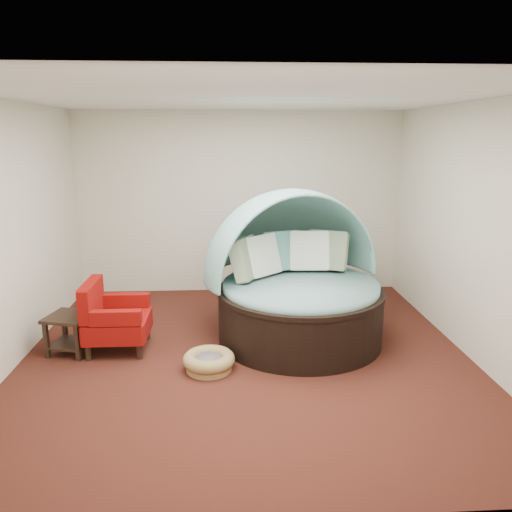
{
  "coord_description": "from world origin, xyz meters",
  "views": [
    {
      "loc": [
        -0.2,
        -5.23,
        2.43
      ],
      "look_at": [
        0.14,
        0.6,
        1.01
      ],
      "focal_mm": 35.0,
      "sensor_mm": 36.0,
      "label": 1
    }
  ],
  "objects": [
    {
      "name": "wall_front",
      "position": [
        0.0,
        -2.5,
        1.4
      ],
      "size": [
        5.0,
        0.0,
        5.0
      ],
      "primitive_type": "plane",
      "rotation": [
        -1.57,
        0.0,
        0.0
      ],
      "color": "beige",
      "rests_on": "floor"
    },
    {
      "name": "floor",
      "position": [
        0.0,
        0.0,
        0.0
      ],
      "size": [
        5.0,
        5.0,
        0.0
      ],
      "primitive_type": "plane",
      "color": "#481C14",
      "rests_on": "ground"
    },
    {
      "name": "wall_right",
      "position": [
        2.5,
        0.0,
        1.4
      ],
      "size": [
        0.0,
        5.0,
        5.0
      ],
      "primitive_type": "plane",
      "rotation": [
        1.57,
        0.0,
        -1.57
      ],
      "color": "beige",
      "rests_on": "floor"
    },
    {
      "name": "ceiling",
      "position": [
        0.0,
        0.0,
        2.8
      ],
      "size": [
        5.0,
        5.0,
        0.0
      ],
      "primitive_type": "plane",
      "rotation": [
        3.14,
        0.0,
        0.0
      ],
      "color": "white",
      "rests_on": "wall_back"
    },
    {
      "name": "wall_left",
      "position": [
        -2.5,
        0.0,
        1.4
      ],
      "size": [
        0.0,
        5.0,
        5.0
      ],
      "primitive_type": "plane",
      "rotation": [
        1.57,
        0.0,
        1.57
      ],
      "color": "beige",
      "rests_on": "floor"
    },
    {
      "name": "side_table",
      "position": [
        -2.0,
        0.2,
        0.29
      ],
      "size": [
        0.57,
        0.57,
        0.45
      ],
      "rotation": [
        0.0,
        0.0,
        -0.24
      ],
      "color": "black",
      "rests_on": "floor"
    },
    {
      "name": "pet_basket",
      "position": [
        -0.41,
        -0.34,
        0.1
      ],
      "size": [
        0.59,
        0.59,
        0.19
      ],
      "rotation": [
        0.0,
        0.0,
        0.06
      ],
      "color": "olive",
      "rests_on": "floor"
    },
    {
      "name": "red_armchair",
      "position": [
        -1.53,
        0.26,
        0.38
      ],
      "size": [
        0.7,
        0.71,
        0.82
      ],
      "rotation": [
        0.0,
        0.0,
        -0.0
      ],
      "color": "black",
      "rests_on": "floor"
    },
    {
      "name": "canopy_daybed",
      "position": [
        0.63,
        0.53,
        0.84
      ],
      "size": [
        2.57,
        2.53,
        1.82
      ],
      "rotation": [
        0.0,
        0.0,
        0.34
      ],
      "color": "black",
      "rests_on": "floor"
    },
    {
      "name": "wall_back",
      "position": [
        0.0,
        2.5,
        1.4
      ],
      "size": [
        5.0,
        0.0,
        5.0
      ],
      "primitive_type": "plane",
      "rotation": [
        1.57,
        0.0,
        0.0
      ],
      "color": "beige",
      "rests_on": "floor"
    }
  ]
}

